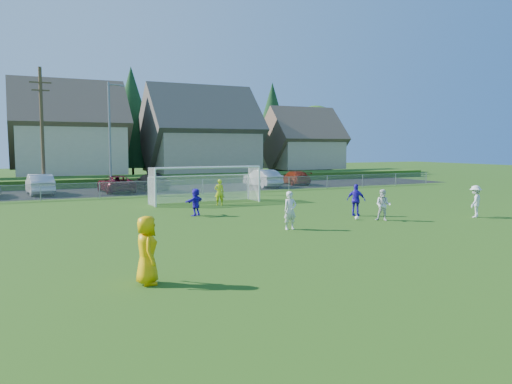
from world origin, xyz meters
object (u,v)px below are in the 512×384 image
at_px(player_white_c, 475,201).
at_px(car_c, 116,184).
at_px(referee, 147,250).
at_px(car_b, 40,184).
at_px(soccer_ball, 357,218).
at_px(player_white_b, 383,205).
at_px(player_blue_a, 356,200).
at_px(goalkeeper, 219,192).
at_px(player_blue_b, 196,202).
at_px(car_g, 295,178).
at_px(soccer_goal, 204,179).
at_px(player_white_a, 290,210).
at_px(car_d, 151,182).
at_px(car_f, 263,178).

bearing_deg(player_white_c, car_c, -84.74).
distance_m(referee, car_b, 29.49).
bearing_deg(player_white_c, soccer_ball, -44.20).
bearing_deg(car_b, player_white_b, 119.89).
bearing_deg(player_blue_a, car_c, -13.37).
bearing_deg(referee, goalkeeper, -22.62).
bearing_deg(player_white_c, player_blue_b, -54.98).
bearing_deg(car_b, car_c, 170.84).
bearing_deg(referee, car_c, -3.37).
relative_size(car_b, car_g, 1.06).
distance_m(player_white_c, soccer_goal, 16.92).
xyz_separation_m(player_white_a, car_b, (-9.62, 23.20, -0.07)).
bearing_deg(soccer_goal, player_blue_b, -114.33).
bearing_deg(car_c, car_d, -176.15).
height_order(player_white_c, player_blue_b, player_white_c).
distance_m(soccer_ball, player_blue_a, 1.76).
relative_size(player_blue_a, car_f, 0.35).
xyz_separation_m(player_white_a, goalkeeper, (0.59, 10.31, -0.04)).
bearing_deg(referee, car_d, -8.93).
bearing_deg(player_blue_b, goalkeeper, -161.32).
xyz_separation_m(soccer_ball, car_f, (5.09, 21.18, 0.71)).
xyz_separation_m(car_d, car_g, (14.73, 0.44, -0.05)).
height_order(car_f, car_g, car_f).
xyz_separation_m(car_f, car_g, (4.24, 1.25, -0.13)).
relative_size(referee, car_g, 0.41).
distance_m(player_white_c, player_blue_a, 6.37).
distance_m(goalkeeper, car_f, 15.03).
relative_size(player_white_b, car_f, 0.33).
distance_m(referee, player_blue_b, 13.77).
xyz_separation_m(referee, goalkeeper, (8.75, 16.56, -0.11)).
bearing_deg(player_blue_b, player_white_b, 108.98).
relative_size(car_d, soccer_goal, 0.68).
relative_size(player_blue_a, goalkeeper, 1.03).
bearing_deg(goalkeeper, player_white_c, 148.09).
xyz_separation_m(player_blue_a, car_g, (8.43, 21.13, -0.20)).
xyz_separation_m(player_white_b, player_blue_a, (-0.14, 2.09, 0.07)).
distance_m(goalkeeper, car_c, 13.10).
height_order(car_b, car_g, car_b).
bearing_deg(player_blue_a, car_g, -59.79).
relative_size(soccer_ball, car_f, 0.04).
relative_size(player_white_b, car_c, 0.32).
bearing_deg(car_d, player_white_c, 108.57).
bearing_deg(goalkeeper, car_g, -120.14).
xyz_separation_m(player_blue_b, car_g, (16.40, 17.23, -0.08)).
bearing_deg(soccer_ball, player_white_a, -167.01).
bearing_deg(referee, car_b, 8.07).
height_order(car_c, car_f, car_f).
xyz_separation_m(player_blue_a, car_f, (4.19, 19.89, -0.06)).
relative_size(player_blue_a, car_c, 0.35).
bearing_deg(player_white_a, car_d, 91.83).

